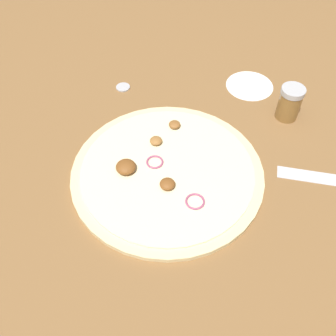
{
  "coord_description": "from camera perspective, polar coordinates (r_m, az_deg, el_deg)",
  "views": [
    {
      "loc": [
        0.0,
        0.48,
        0.59
      ],
      "look_at": [
        0.0,
        0.0,
        0.02
      ],
      "focal_mm": 42.0,
      "sensor_mm": 36.0,
      "label": 1
    }
  ],
  "objects": [
    {
      "name": "ground_plane",
      "position": [
        0.76,
        0.0,
        -0.97
      ],
      "size": [
        3.0,
        3.0,
        0.0
      ],
      "primitive_type": "plane",
      "color": "brown"
    },
    {
      "name": "pizza",
      "position": [
        0.75,
        -0.09,
        -0.6
      ],
      "size": [
        0.37,
        0.37,
        0.03
      ],
      "color": "beige",
      "rests_on": "ground_plane"
    },
    {
      "name": "spice_jar",
      "position": [
        0.89,
        17.32,
        9.03
      ],
      "size": [
        0.05,
        0.05,
        0.08
      ],
      "color": "olive",
      "rests_on": "ground_plane"
    },
    {
      "name": "loose_cap",
      "position": [
        0.95,
        -6.48,
        11.65
      ],
      "size": [
        0.03,
        0.03,
        0.01
      ],
      "color": "#B2B2B7",
      "rests_on": "ground_plane"
    },
    {
      "name": "flour_patch",
      "position": [
        0.97,
        11.82,
        11.63
      ],
      "size": [
        0.11,
        0.11,
        0.0
      ],
      "color": "white",
      "rests_on": "ground_plane"
    }
  ]
}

